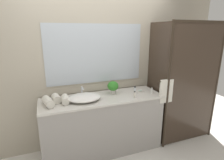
# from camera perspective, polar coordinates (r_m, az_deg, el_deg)

# --- Properties ---
(ground_plane) EXTENTS (8.00, 8.00, 0.00)m
(ground_plane) POSITION_cam_1_polar(r_m,az_deg,el_deg) (3.12, -2.77, -21.09)
(ground_plane) COLOR silver
(wall_back_with_mirror) EXTENTS (4.40, 0.06, 2.60)m
(wall_back_with_mirror) POSITION_cam_1_polar(r_m,az_deg,el_deg) (2.89, -5.20, 4.39)
(wall_back_with_mirror) COLOR #B2A893
(wall_back_with_mirror) RESTS_ON ground_plane
(vanity_cabinet) EXTENTS (1.80, 0.58, 0.90)m
(vanity_cabinet) POSITION_cam_1_polar(r_m,az_deg,el_deg) (2.88, -2.95, -13.77)
(vanity_cabinet) COLOR #9E9993
(vanity_cabinet) RESTS_ON ground_plane
(shower_enclosure) EXTENTS (1.20, 0.59, 2.00)m
(shower_enclosure) POSITION_cam_1_polar(r_m,az_deg,el_deg) (3.10, 21.10, -1.14)
(shower_enclosure) COLOR #2D2319
(shower_enclosure) RESTS_ON ground_plane
(sink_basin) EXTENTS (0.47, 0.36, 0.09)m
(sink_basin) POSITION_cam_1_polar(r_m,az_deg,el_deg) (2.58, -8.69, -5.48)
(sink_basin) COLOR white
(sink_basin) RESTS_ON vanity_cabinet
(faucet) EXTENTS (0.17, 0.15, 0.16)m
(faucet) POSITION_cam_1_polar(r_m,az_deg,el_deg) (2.73, -9.44, -4.11)
(faucet) COLOR silver
(faucet) RESTS_ON vanity_cabinet
(potted_plant) EXTENTS (0.17, 0.17, 0.20)m
(potted_plant) POSITION_cam_1_polar(r_m,az_deg,el_deg) (2.79, 0.30, -2.09)
(potted_plant) COLOR beige
(potted_plant) RESTS_ON vanity_cabinet
(soap_dish) EXTENTS (0.10, 0.07, 0.04)m
(soap_dish) POSITION_cam_1_polar(r_m,az_deg,el_deg) (2.94, 8.84, -3.46)
(soap_dish) COLOR silver
(soap_dish) RESTS_ON vanity_cabinet
(amenity_bottle_body_wash) EXTENTS (0.03, 0.03, 0.10)m
(amenity_bottle_body_wash) POSITION_cam_1_polar(r_m,az_deg,el_deg) (2.89, 7.27, -3.01)
(amenity_bottle_body_wash) COLOR silver
(amenity_bottle_body_wash) RESTS_ON vanity_cabinet
(amenity_bottle_conditioner) EXTENTS (0.03, 0.03, 0.09)m
(amenity_bottle_conditioner) POSITION_cam_1_polar(r_m,az_deg,el_deg) (2.90, 12.49, -3.27)
(amenity_bottle_conditioner) COLOR white
(amenity_bottle_conditioner) RESTS_ON vanity_cabinet
(amenity_bottle_lotion) EXTENTS (0.03, 0.03, 0.09)m
(amenity_bottle_lotion) POSITION_cam_1_polar(r_m,az_deg,el_deg) (2.68, 7.16, -4.56)
(amenity_bottle_lotion) COLOR silver
(amenity_bottle_lotion) RESTS_ON vanity_cabinet
(rolled_towel_near_edge) EXTENTS (0.16, 0.27, 0.11)m
(rolled_towel_near_edge) POSITION_cam_1_polar(r_m,az_deg,el_deg) (2.52, -19.55, -6.52)
(rolled_towel_near_edge) COLOR silver
(rolled_towel_near_edge) RESTS_ON vanity_cabinet
(rolled_towel_middle) EXTENTS (0.13, 0.20, 0.10)m
(rolled_towel_middle) POSITION_cam_1_polar(r_m,az_deg,el_deg) (2.60, -17.19, -5.59)
(rolled_towel_middle) COLOR silver
(rolled_towel_middle) RESTS_ON vanity_cabinet
(rolled_towel_far_edge) EXTENTS (0.11, 0.22, 0.10)m
(rolled_towel_far_edge) POSITION_cam_1_polar(r_m,az_deg,el_deg) (2.55, -14.59, -5.97)
(rolled_towel_far_edge) COLOR silver
(rolled_towel_far_edge) RESTS_ON vanity_cabinet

